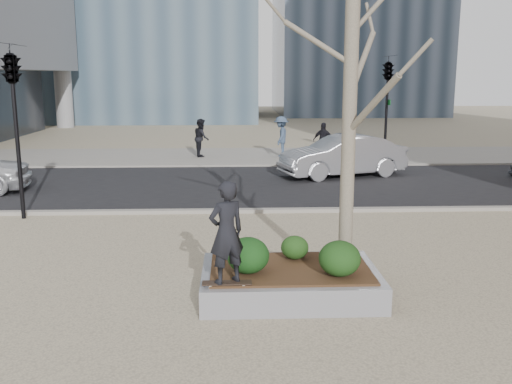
{
  "coord_description": "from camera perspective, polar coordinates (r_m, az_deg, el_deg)",
  "views": [
    {
      "loc": [
        0.04,
        -9.25,
        3.72
      ],
      "look_at": [
        0.5,
        2.0,
        1.4
      ],
      "focal_mm": 40.0,
      "sensor_mm": 36.0,
      "label": 1
    }
  ],
  "objects": [
    {
      "name": "ground",
      "position": [
        9.97,
        -2.44,
        -10.28
      ],
      "size": [
        120.0,
        120.0,
        0.0
      ],
      "primitive_type": "plane",
      "color": "tan",
      "rests_on": "ground"
    },
    {
      "name": "street",
      "position": [
        19.6,
        -2.42,
        0.72
      ],
      "size": [
        60.0,
        8.0,
        0.02
      ],
      "primitive_type": "cube",
      "color": "black",
      "rests_on": "ground"
    },
    {
      "name": "far_sidewalk",
      "position": [
        26.51,
        -2.41,
        3.59
      ],
      "size": [
        60.0,
        6.0,
        0.02
      ],
      "primitive_type": "cube",
      "color": "gray",
      "rests_on": "ground"
    },
    {
      "name": "planter",
      "position": [
        9.93,
        3.4,
        -8.97
      ],
      "size": [
        3.0,
        2.0,
        0.45
      ],
      "primitive_type": "cube",
      "color": "gray",
      "rests_on": "ground"
    },
    {
      "name": "planter_mulch",
      "position": [
        9.85,
        3.42,
        -7.64
      ],
      "size": [
        2.7,
        1.7,
        0.04
      ],
      "primitive_type": "cube",
      "color": "#382314",
      "rests_on": "planter"
    },
    {
      "name": "sycamore_tree",
      "position": [
        9.75,
        9.46,
        11.9
      ],
      "size": [
        2.8,
        2.8,
        6.6
      ],
      "primitive_type": null,
      "color": "gray",
      "rests_on": "planter_mulch"
    },
    {
      "name": "shrub_left",
      "position": [
        9.48,
        -0.81,
        -6.35
      ],
      "size": [
        0.71,
        0.71,
        0.6
      ],
      "primitive_type": "ellipsoid",
      "color": "#163F14",
      "rests_on": "planter_mulch"
    },
    {
      "name": "shrub_middle",
      "position": [
        10.23,
        3.9,
        -5.56
      ],
      "size": [
        0.49,
        0.49,
        0.42
      ],
      "primitive_type": "ellipsoid",
      "color": "#183510",
      "rests_on": "planter_mulch"
    },
    {
      "name": "shrub_right",
      "position": [
        9.45,
        8.36,
        -6.59
      ],
      "size": [
        0.69,
        0.69,
        0.58
      ],
      "primitive_type": "ellipsoid",
      "color": "#153711",
      "rests_on": "planter_mulch"
    },
    {
      "name": "skateboard",
      "position": [
        9.08,
        -2.92,
        -9.21
      ],
      "size": [
        0.78,
        0.21,
        0.08
      ],
      "primitive_type": null,
      "rotation": [
        0.0,
        0.0,
        0.01
      ],
      "color": "black",
      "rests_on": "planter"
    },
    {
      "name": "skateboarder",
      "position": [
        8.82,
        -2.98,
        -4.05
      ],
      "size": [
        0.71,
        0.62,
        1.62
      ],
      "primitive_type": "imported",
      "rotation": [
        0.0,
        0.0,
        3.64
      ],
      "color": "black",
      "rests_on": "skateboard"
    },
    {
      "name": "car_silver",
      "position": [
        21.34,
        8.65,
        3.6
      ],
      "size": [
        4.91,
        2.93,
        1.53
      ],
      "primitive_type": "imported",
      "rotation": [
        0.0,
        0.0,
        5.02
      ],
      "color": "#96979D",
      "rests_on": "street"
    },
    {
      "name": "pedestrian_a",
      "position": [
        26.38,
        -5.48,
        5.43
      ],
      "size": [
        0.76,
        0.92,
        1.74
      ],
      "primitive_type": "imported",
      "rotation": [
        0.0,
        0.0,
        1.7
      ],
      "color": "black",
      "rests_on": "far_sidewalk"
    },
    {
      "name": "pedestrian_b",
      "position": [
        26.33,
        2.52,
        5.58
      ],
      "size": [
        0.93,
        1.31,
        1.85
      ],
      "primitive_type": "imported",
      "rotation": [
        0.0,
        0.0,
        4.49
      ],
      "color": "#384B66",
      "rests_on": "far_sidewalk"
    },
    {
      "name": "pedestrian_c",
      "position": [
        25.66,
        6.76,
        5.1
      ],
      "size": [
        1.03,
        0.73,
        1.62
      ],
      "primitive_type": "imported",
      "rotation": [
        0.0,
        0.0,
        2.75
      ],
      "color": "black",
      "rests_on": "far_sidewalk"
    },
    {
      "name": "traffic_light_near",
      "position": [
        15.92,
        -22.81,
        5.44
      ],
      "size": [
        0.6,
        2.48,
        4.5
      ],
      "primitive_type": null,
      "color": "black",
      "rests_on": "ground"
    },
    {
      "name": "traffic_light_far",
      "position": [
        24.75,
        12.91,
        7.94
      ],
      "size": [
        0.6,
        2.48,
        4.5
      ],
      "primitive_type": null,
      "color": "black",
      "rests_on": "ground"
    }
  ]
}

